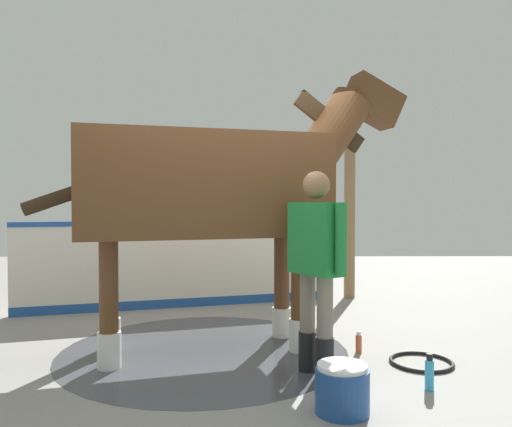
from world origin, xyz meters
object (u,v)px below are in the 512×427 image
(horse, at_px, (217,188))
(handler, at_px, (316,258))
(bottle_shampoo, at_px, (429,373))
(hose_coil, at_px, (421,362))
(wash_bucket, at_px, (342,389))
(bottle_spray, at_px, (359,343))

(horse, distance_m, handler, 1.24)
(horse, bearing_deg, bottle_shampoo, -46.91)
(horse, relative_size, hose_coil, 6.56)
(wash_bucket, bearing_deg, bottle_shampoo, 117.90)
(horse, height_order, bottle_shampoo, horse)
(wash_bucket, bearing_deg, bottle_spray, 163.01)
(hose_coil, bearing_deg, bottle_shampoo, -13.83)
(hose_coil, bearing_deg, horse, -103.36)
(wash_bucket, bearing_deg, handler, -173.73)
(horse, distance_m, hose_coil, 2.41)
(wash_bucket, bearing_deg, hose_coil, 138.27)
(wash_bucket, distance_m, hose_coil, 1.32)
(bottle_spray, xyz_separation_m, hose_coil, (0.32, 0.48, -0.07))
(horse, bearing_deg, handler, -53.87)
(bottle_spray, bearing_deg, wash_bucket, -16.99)
(horse, bearing_deg, wash_bucket, -71.77)
(horse, xyz_separation_m, bottle_spray, (0.11, 1.33, -1.45))
(horse, height_order, bottle_spray, horse)
(hose_coil, bearing_deg, handler, -75.22)
(wash_bucket, bearing_deg, horse, -146.54)
(bottle_shampoo, xyz_separation_m, hose_coil, (-0.60, 0.15, -0.11))
(handler, relative_size, wash_bucket, 4.55)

